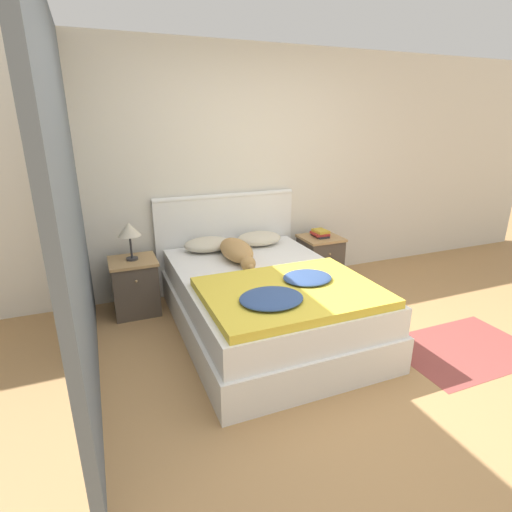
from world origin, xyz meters
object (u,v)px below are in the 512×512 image
dog (237,251)px  nightstand_left (135,286)px  pillow_left (208,244)px  pillow_right (259,238)px  book_stack (320,233)px  bed (265,302)px  table_lamp (129,231)px  nightstand_right (320,259)px

dog → nightstand_left: bearing=158.9°
pillow_left → pillow_right: (0.57, 0.00, 0.00)m
nightstand_left → pillow_right: bearing=1.1°
nightstand_left → book_stack: 2.10m
bed → pillow_right: pillow_right is taller
table_lamp → dog: bearing=-21.4°
book_stack → table_lamp: table_lamp is taller
pillow_left → table_lamp: size_ratio=1.33×
bed → nightstand_left: 1.31m
nightstand_right → pillow_left: pillow_left is taller
pillow_right → book_stack: bearing=-0.6°
pillow_left → bed: bearing=-71.0°
nightstand_left → pillow_right: 1.36m
nightstand_right → pillow_right: (-0.75, 0.03, 0.33)m
table_lamp → bed: bearing=-37.6°
pillow_right → book_stack: size_ratio=2.24×
bed → pillow_left: size_ratio=4.30×
bed → table_lamp: size_ratio=5.73×
pillow_right → table_lamp: table_lamp is taller
bed → pillow_left: (-0.28, 0.82, 0.34)m
table_lamp → nightstand_right: bearing=-0.1°
nightstand_left → nightstand_right: (2.08, 0.00, 0.00)m
bed → book_stack: bearing=38.1°
nightstand_right → table_lamp: bearing=179.9°
nightstand_right → book_stack: book_stack is taller
pillow_left → pillow_right: 0.57m
pillow_left → book_stack: (1.32, -0.01, -0.02)m
dog → bed: bearing=-76.6°
pillow_right → dog: size_ratio=0.63×
dog → table_lamp: (-0.93, 0.37, 0.21)m
nightstand_left → nightstand_right: size_ratio=1.00×
nightstand_right → pillow_left: size_ratio=1.12×
dog → book_stack: 1.20m
pillow_right → bed: bearing=-109.0°
dog → table_lamp: 1.02m
book_stack → table_lamp: 2.09m
nightstand_right → pillow_left: 1.36m
bed → pillow_left: pillow_left is taller
pillow_right → nightstand_left: bearing=-178.9°
dog → pillow_left: bearing=114.9°
nightstand_left → pillow_left: (0.75, 0.03, 0.33)m
nightstand_left → dog: dog is taller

